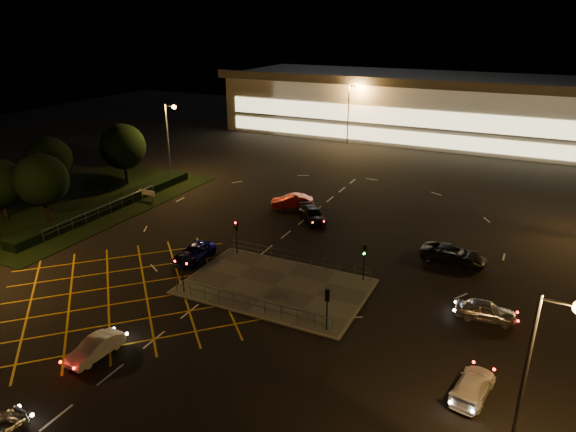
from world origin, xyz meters
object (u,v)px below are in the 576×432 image
at_px(signal_nw, 236,230).
at_px(car_queue_white, 95,348).
at_px(car_circ_red, 292,201).
at_px(car_far_dkgrey, 312,215).
at_px(car_left_blue, 194,253).
at_px(car_approach_white, 473,386).
at_px(car_east_grey, 454,255).
at_px(car_right_silver, 486,311).
at_px(signal_sw, 182,266).
at_px(signal_se, 327,301).
at_px(signal_ne, 364,255).

bearing_deg(signal_nw, car_queue_white, -90.41).
relative_size(car_queue_white, car_circ_red, 0.81).
height_order(car_far_dkgrey, car_circ_red, car_circ_red).
relative_size(signal_nw, car_queue_white, 0.82).
distance_m(car_left_blue, car_far_dkgrey, 14.42).
bearing_deg(car_approach_white, car_east_grey, -67.96).
relative_size(car_far_dkgrey, car_approach_white, 1.15).
bearing_deg(car_right_silver, signal_nw, 80.73).
bearing_deg(signal_sw, signal_se, -180.00).
distance_m(signal_ne, car_right_silver, 9.89).
height_order(signal_nw, signal_ne, same).
bearing_deg(signal_ne, car_circ_red, 133.97).
distance_m(signal_se, car_far_dkgrey, 20.65).
xyz_separation_m(signal_sw, car_east_grey, (18.03, 14.74, -1.59)).
bearing_deg(signal_sw, car_queue_white, 89.23).
bearing_deg(car_queue_white, car_east_grey, 56.17).
distance_m(signal_sw, signal_se, 12.00).
relative_size(signal_se, car_queue_white, 0.82).
xyz_separation_m(signal_sw, car_circ_red, (-0.78, 21.24, -1.58)).
relative_size(signal_ne, car_right_silver, 0.75).
bearing_deg(car_left_blue, car_approach_white, -20.27).
relative_size(car_queue_white, car_far_dkgrey, 0.78).
xyz_separation_m(signal_ne, car_left_blue, (-14.78, -2.74, -1.71)).
bearing_deg(car_approach_white, signal_ne, -36.86).
bearing_deg(signal_sw, car_right_silver, -163.65).
bearing_deg(car_queue_white, car_far_dkgrey, 87.20).
bearing_deg(signal_ne, car_east_grey, 48.23).
bearing_deg(signal_se, car_right_silver, -146.59).
relative_size(car_queue_white, car_right_silver, 0.92).
relative_size(car_left_blue, car_right_silver, 1.13).
height_order(signal_ne, car_approach_white, signal_ne).
xyz_separation_m(signal_nw, signal_ne, (12.00, 0.00, 0.00)).
bearing_deg(car_right_silver, car_east_grey, 18.16).
relative_size(car_east_grey, car_approach_white, 1.30).
bearing_deg(car_far_dkgrey, car_queue_white, -136.42).
distance_m(car_queue_white, car_right_silver, 26.63).
xyz_separation_m(signal_se, car_right_silver, (9.61, 6.34, -1.65)).
relative_size(signal_ne, car_east_grey, 0.56).
xyz_separation_m(signal_nw, car_circ_red, (-0.78, 13.25, -1.58)).
xyz_separation_m(car_queue_white, car_left_blue, (-2.66, 14.28, 0.02)).
distance_m(signal_sw, car_left_blue, 6.18).
distance_m(car_queue_white, car_left_blue, 14.53).
height_order(signal_nw, car_queue_white, signal_nw).
xyz_separation_m(car_left_blue, car_right_silver, (24.39, 1.10, 0.06)).
bearing_deg(car_approach_white, signal_sw, 3.30).
xyz_separation_m(car_right_silver, car_approach_white, (0.26, -8.65, -0.09)).
bearing_deg(car_east_grey, signal_ne, 142.87).
xyz_separation_m(signal_sw, signal_nw, (0.00, 7.99, 0.00)).
relative_size(car_circ_red, car_east_grey, 0.85).
distance_m(car_far_dkgrey, car_right_silver, 22.28).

